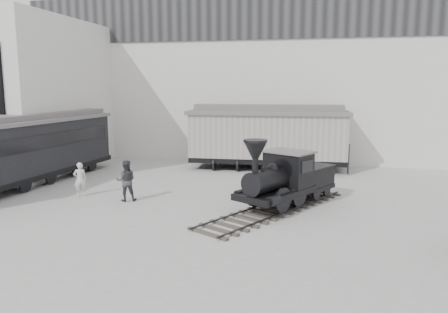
% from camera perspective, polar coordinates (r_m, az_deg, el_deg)
% --- Properties ---
extents(ground, '(90.00, 90.00, 0.00)m').
position_cam_1_polar(ground, '(15.93, 0.20, -9.43)').
color(ground, '#9E9E9B').
extents(north_wall, '(34.00, 2.51, 11.00)m').
position_cam_1_polar(north_wall, '(29.91, 6.24, 10.07)').
color(north_wall, silver).
rests_on(north_wall, ground).
extents(west_pavilion, '(7.00, 12.11, 9.00)m').
position_cam_1_polar(west_pavilion, '(30.37, -23.54, 7.35)').
color(west_pavilion, silver).
rests_on(west_pavilion, ground).
extents(locomotive, '(5.78, 8.27, 2.99)m').
position_cam_1_polar(locomotive, '(18.54, 7.86, -3.29)').
color(locomotive, '#36302A').
rests_on(locomotive, ground).
extents(boxcar, '(9.79, 3.41, 3.96)m').
position_cam_1_polar(boxcar, '(26.83, 5.70, 2.74)').
color(boxcar, black).
rests_on(boxcar, ground).
extents(passenger_coach, '(3.77, 12.93, 3.41)m').
position_cam_1_polar(passenger_coach, '(24.57, -24.39, 0.90)').
color(passenger_coach, black).
rests_on(passenger_coach, ground).
extents(visitor_a, '(0.69, 0.65, 1.59)m').
position_cam_1_polar(visitor_a, '(21.37, -18.29, -2.84)').
color(visitor_a, silver).
rests_on(visitor_a, ground).
extents(visitor_b, '(1.09, 0.98, 1.84)m').
position_cam_1_polar(visitor_b, '(19.93, -12.68, -3.09)').
color(visitor_b, '#38393E').
rests_on(visitor_b, ground).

